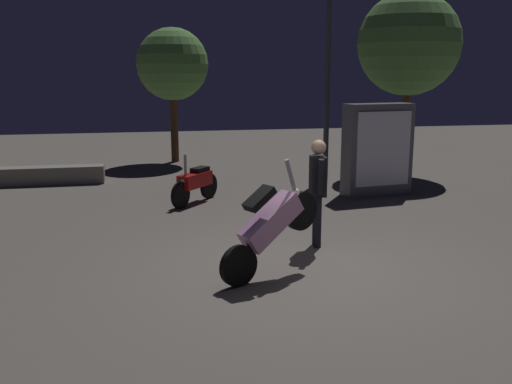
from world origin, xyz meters
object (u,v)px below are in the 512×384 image
motorcycle_pink_foreground (270,225)px  kiosk_billboard (378,150)px  person_rider_beside (318,183)px  motorcycle_red_parked_left (195,183)px  streetlamp_near (329,41)px

motorcycle_pink_foreground → kiosk_billboard: (3.64, 4.81, 0.31)m
person_rider_beside → motorcycle_red_parked_left: bearing=-56.7°
person_rider_beside → kiosk_billboard: (2.57, 3.57, 0.00)m
streetlamp_near → motorcycle_pink_foreground: bearing=-114.3°
motorcycle_pink_foreground → kiosk_billboard: 6.04m
motorcycle_red_parked_left → person_rider_beside: 3.93m
motorcycle_red_parked_left → streetlamp_near: 5.15m
person_rider_beside → motorcycle_pink_foreground: bearing=57.9°
kiosk_billboard → streetlamp_near: bearing=-79.8°
motorcycle_pink_foreground → streetlamp_near: streetlamp_near is taller
motorcycle_pink_foreground → motorcycle_red_parked_left: motorcycle_pink_foreground is taller
motorcycle_red_parked_left → person_rider_beside: size_ratio=0.77×
motorcycle_red_parked_left → streetlamp_near: bearing=157.7°
motorcycle_pink_foreground → streetlamp_near: bearing=38.9°
motorcycle_pink_foreground → person_rider_beside: bearing=22.6°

